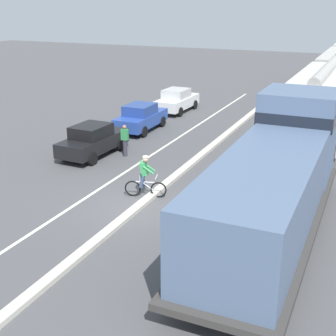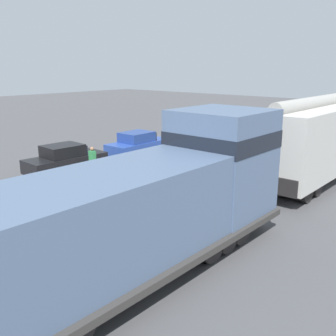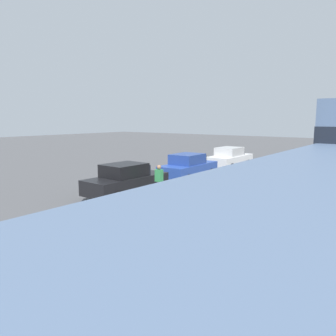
% 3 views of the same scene
% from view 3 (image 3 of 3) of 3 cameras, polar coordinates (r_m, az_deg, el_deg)
% --- Properties ---
extents(ground_plane, '(120.00, 120.00, 0.00)m').
position_cam_3_polar(ground_plane, '(9.31, -4.11, -14.92)').
color(ground_plane, '#4C4C4F').
extents(median_curb, '(0.36, 36.00, 0.16)m').
position_cam_3_polar(median_curb, '(14.11, 12.22, -6.50)').
color(median_curb, beige).
rests_on(median_curb, ground).
extents(lane_stripe, '(0.14, 36.00, 0.01)m').
position_cam_3_polar(lane_stripe, '(15.24, 3.97, -5.48)').
color(lane_stripe, silver).
rests_on(lane_stripe, ground).
extents(parked_car_black, '(1.95, 4.26, 1.62)m').
position_cam_3_polar(parked_car_black, '(15.59, -7.28, -2.16)').
color(parked_car_black, black).
rests_on(parked_car_black, ground).
extents(parked_car_blue, '(1.88, 4.22, 1.62)m').
position_cam_3_polar(parked_car_blue, '(19.72, 3.55, 0.16)').
color(parked_car_blue, '#28479E').
rests_on(parked_car_blue, ground).
extents(parked_car_white, '(1.92, 4.24, 1.62)m').
position_cam_3_polar(parked_car_white, '(24.53, 10.73, 1.70)').
color(parked_car_white, silver).
rests_on(parked_car_white, ground).
extents(cyclist, '(1.66, 0.63, 1.71)m').
position_cam_3_polar(cyclist, '(9.80, -2.12, -8.58)').
color(cyclist, black).
rests_on(cyclist, ground).
extents(pedestrian_by_cars, '(0.34, 0.22, 1.62)m').
position_cam_3_polar(pedestrian_by_cars, '(15.02, -1.58, -2.38)').
color(pedestrian_by_cars, '#33333D').
rests_on(pedestrian_by_cars, ground).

